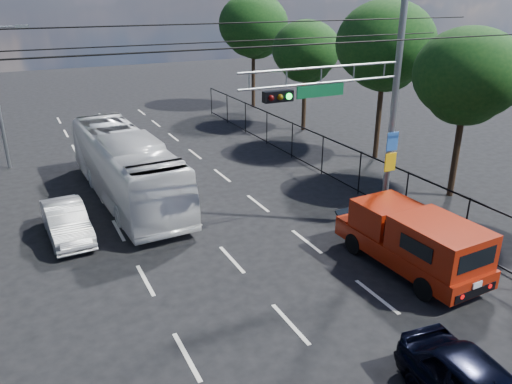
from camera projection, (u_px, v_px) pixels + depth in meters
lane_markings at (177, 199)px, 22.07m from camera, size 6.12×38.00×0.01m
signal_mast at (368, 94)px, 17.31m from camera, size 6.43×0.39×9.50m
utility_wires at (216, 38)px, 15.09m from camera, size 22.00×5.04×0.74m
fence_right at (344, 165)px, 23.30m from camera, size 0.06×34.03×2.00m
tree_right_b at (467, 82)px, 20.68m from camera, size 4.50×4.50×7.31m
tree_right_c at (385, 51)px, 25.68m from camera, size 5.10×5.10×8.29m
tree_right_d at (306, 55)px, 31.66m from camera, size 4.32×4.32×7.02m
tree_right_e at (253, 29)px, 38.01m from camera, size 5.28×5.28×8.58m
red_pickup at (412, 239)px, 16.10m from camera, size 2.22×5.58×2.05m
white_bus at (126, 166)px, 21.71m from camera, size 3.00×10.71×2.95m
white_van at (66, 221)px, 18.41m from camera, size 1.56×3.98×1.29m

